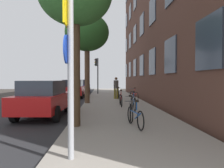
% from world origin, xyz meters
% --- Properties ---
extents(ground_plane, '(41.80, 41.80, 0.00)m').
position_xyz_m(ground_plane, '(-2.40, 15.00, 0.00)').
color(ground_plane, '#332D28').
extents(road_asphalt, '(7.00, 38.00, 0.01)m').
position_xyz_m(road_asphalt, '(-4.50, 15.00, 0.01)').
color(road_asphalt, '#232326').
rests_on(road_asphalt, ground).
extents(sidewalk, '(4.20, 38.00, 0.12)m').
position_xyz_m(sidewalk, '(1.10, 15.00, 0.06)').
color(sidewalk, gray).
rests_on(sidewalk, ground).
extents(building_facade, '(0.56, 27.00, 14.14)m').
position_xyz_m(building_facade, '(3.69, 14.50, 7.09)').
color(building_facade, '#513328').
rests_on(building_facade, ground).
extents(sign_post, '(0.16, 0.60, 3.53)m').
position_xyz_m(sign_post, '(-0.45, 3.43, 2.11)').
color(sign_post, gray).
rests_on(sign_post, sidewalk).
extents(traffic_light, '(0.43, 0.24, 3.83)m').
position_xyz_m(traffic_light, '(-0.35, 21.98, 2.74)').
color(traffic_light, black).
rests_on(traffic_light, sidewalk).
extents(tree_far, '(2.89, 2.89, 5.88)m').
position_xyz_m(tree_far, '(-0.79, 13.26, 4.71)').
color(tree_far, brown).
rests_on(tree_far, sidewalk).
extents(bicycle_0, '(0.45, 1.66, 0.90)m').
position_xyz_m(bicycle_0, '(1.28, 6.13, 0.47)').
color(bicycle_0, black).
rests_on(bicycle_0, sidewalk).
extents(bicycle_1, '(0.42, 1.71, 0.95)m').
position_xyz_m(bicycle_1, '(1.30, 7.54, 0.49)').
color(bicycle_1, black).
rests_on(bicycle_1, sidewalk).
extents(bicycle_2, '(0.42, 1.73, 0.98)m').
position_xyz_m(bicycle_2, '(1.75, 9.69, 0.50)').
color(bicycle_2, black).
rests_on(bicycle_2, sidewalk).
extents(bicycle_3, '(0.42, 1.68, 0.98)m').
position_xyz_m(bicycle_3, '(1.28, 11.40, 0.50)').
color(bicycle_3, black).
rests_on(bicycle_3, sidewalk).
extents(bicycle_4, '(0.50, 1.75, 0.97)m').
position_xyz_m(bicycle_4, '(2.52, 14.50, 0.50)').
color(bicycle_4, black).
rests_on(bicycle_4, sidewalk).
extents(bicycle_5, '(0.42, 1.67, 0.93)m').
position_xyz_m(bicycle_5, '(1.54, 16.48, 0.48)').
color(bicycle_5, black).
rests_on(bicycle_5, sidewalk).
extents(pedestrian_0, '(0.54, 0.54, 1.73)m').
position_xyz_m(pedestrian_0, '(1.32, 16.09, 1.11)').
color(pedestrian_0, olive).
rests_on(pedestrian_0, sidewalk).
extents(car_0, '(1.97, 4.10, 1.62)m').
position_xyz_m(car_0, '(-2.42, 8.85, 0.84)').
color(car_0, red).
rests_on(car_0, road_asphalt).
extents(car_1, '(1.91, 4.18, 1.62)m').
position_xyz_m(car_1, '(-2.38, 18.44, 0.84)').
color(car_1, red).
rests_on(car_1, road_asphalt).
extents(car_2, '(1.88, 4.46, 1.62)m').
position_xyz_m(car_2, '(-2.28, 25.02, 0.84)').
color(car_2, navy).
rests_on(car_2, road_asphalt).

